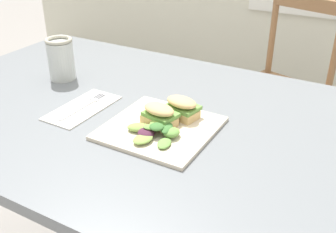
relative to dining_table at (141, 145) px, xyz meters
name	(u,v)px	position (x,y,z in m)	size (l,w,h in m)	color
dining_table	(141,145)	(0.00, 0.00, 0.00)	(1.41, 0.89, 0.74)	slate
chair_wooden_far	(281,89)	(0.16, 1.01, -0.18)	(0.50, 0.50, 0.87)	#8E6642
plate_lunch	(160,128)	(0.11, -0.06, 0.12)	(0.27, 0.27, 0.01)	beige
sandwich_half_front	(159,115)	(0.10, -0.06, 0.15)	(0.10, 0.08, 0.06)	#DBB270
sandwich_half_back	(182,107)	(0.13, 0.01, 0.15)	(0.10, 0.08, 0.06)	#DBB270
salad_mixed_greens	(154,131)	(0.12, -0.11, 0.14)	(0.15, 0.12, 0.03)	#4C2338
napkin_folded	(83,108)	(-0.15, -0.07, 0.12)	(0.11, 0.23, 0.00)	silver
fork_on_napkin	(87,104)	(-0.15, -0.05, 0.12)	(0.03, 0.19, 0.00)	silver
mason_jar_iced_tea	(61,61)	(-0.35, 0.07, 0.18)	(0.09, 0.09, 0.14)	gold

